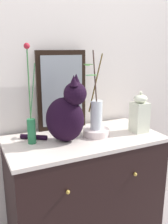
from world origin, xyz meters
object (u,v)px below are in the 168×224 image
bowl_porcelain (96,132)px  vase_glass_clear (96,112)px  vase_slim_green (31,122)px  jar_lidded_porcelain (140,114)px  cat_sitting (67,114)px  sideboard (84,195)px  mirror_leaning (62,91)px

bowl_porcelain → vase_glass_clear: bearing=127.5°
vase_slim_green → jar_lidded_porcelain: 0.77m
cat_sitting → jar_lidded_porcelain: cat_sitting is taller
cat_sitting → vase_glass_clear: (0.22, 0.01, -0.01)m
vase_glass_clear → vase_slim_green: bearing=173.3°
cat_sitting → vase_slim_green: vase_slim_green is taller
vase_slim_green → bowl_porcelain: size_ratio=3.39×
sideboard → vase_slim_green: (-0.35, 0.05, 0.60)m
cat_sitting → bowl_porcelain: size_ratio=2.38×
cat_sitting → bowl_porcelain: bearing=3.1°
mirror_leaning → cat_sitting: size_ratio=1.32×
sideboard → cat_sitting: bearing=-173.0°
mirror_leaning → vase_slim_green: bearing=-144.9°
cat_sitting → vase_glass_clear: vase_glass_clear is taller
mirror_leaning → vase_slim_green: (-0.29, -0.20, -0.15)m
vase_glass_clear → jar_lidded_porcelain: bearing=-10.6°
vase_slim_green → vase_glass_clear: size_ratio=1.17×
vase_glass_clear → cat_sitting: bearing=-176.3°
vase_slim_green → jar_lidded_porcelain: vase_slim_green is taller
vase_glass_clear → jar_lidded_porcelain: 0.33m
mirror_leaning → vase_glass_clear: bearing=-58.6°
sideboard → mirror_leaning: (-0.06, 0.25, 0.74)m
mirror_leaning → jar_lidded_porcelain: 0.59m
jar_lidded_porcelain → mirror_leaning: bearing=146.8°
vase_glass_clear → jar_lidded_porcelain: (0.32, -0.06, -0.04)m
mirror_leaning → bowl_porcelain: 0.40m
vase_slim_green → jar_lidded_porcelain: bearing=-8.3°
cat_sitting → mirror_leaning: bearing=75.3°
vase_slim_green → vase_glass_clear: 0.44m
sideboard → jar_lidded_porcelain: size_ratio=3.56×
vase_glass_clear → jar_lidded_porcelain: size_ratio=1.79×
mirror_leaning → cat_sitting: mirror_leaning is taller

